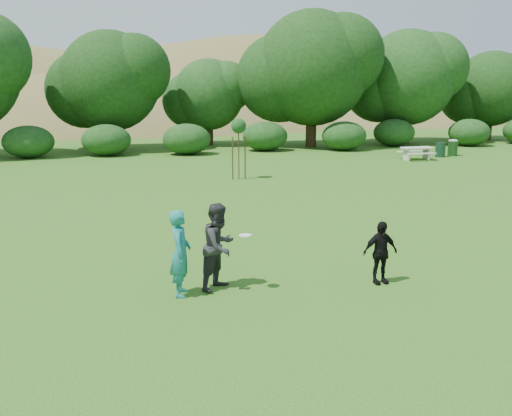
{
  "coord_description": "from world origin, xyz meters",
  "views": [
    {
      "loc": [
        -3.43,
        -11.55,
        4.29
      ],
      "look_at": [
        0.0,
        3.0,
        1.1
      ],
      "focal_mm": 40.0,
      "sensor_mm": 36.0,
      "label": 1
    }
  ],
  "objects_px": {
    "player_teal": "(180,253)",
    "trash_can_lidded": "(453,147)",
    "player_black": "(380,252)",
    "sapling": "(239,128)",
    "player_grey": "(219,246)",
    "picnic_table": "(417,151)",
    "trash_can_near": "(440,150)"
  },
  "relations": [
    {
      "from": "sapling",
      "to": "picnic_table",
      "type": "relative_size",
      "value": 1.58
    },
    {
      "from": "sapling",
      "to": "trash_can_near",
      "type": "bearing_deg",
      "value": 22.07
    },
    {
      "from": "player_black",
      "to": "picnic_table",
      "type": "height_order",
      "value": "player_black"
    },
    {
      "from": "player_teal",
      "to": "picnic_table",
      "type": "height_order",
      "value": "player_teal"
    },
    {
      "from": "player_teal",
      "to": "sapling",
      "type": "distance_m",
      "value": 15.4
    },
    {
      "from": "player_black",
      "to": "sapling",
      "type": "xyz_separation_m",
      "value": [
        -0.11,
        14.99,
        1.71
      ]
    },
    {
      "from": "player_black",
      "to": "trash_can_lidded",
      "type": "xyz_separation_m",
      "value": [
        14.92,
        21.02,
        -0.17
      ]
    },
    {
      "from": "player_teal",
      "to": "trash_can_lidded",
      "type": "xyz_separation_m",
      "value": [
        19.29,
        20.74,
        -0.37
      ]
    },
    {
      "from": "player_teal",
      "to": "sapling",
      "type": "bearing_deg",
      "value": -5.19
    },
    {
      "from": "player_grey",
      "to": "trash_can_near",
      "type": "relative_size",
      "value": 2.09
    },
    {
      "from": "player_teal",
      "to": "picnic_table",
      "type": "bearing_deg",
      "value": -28.67
    },
    {
      "from": "trash_can_lidded",
      "to": "player_black",
      "type": "bearing_deg",
      "value": -125.36
    },
    {
      "from": "player_grey",
      "to": "picnic_table",
      "type": "xyz_separation_m",
      "value": [
        15.18,
        19.16,
        -0.42
      ]
    },
    {
      "from": "player_black",
      "to": "picnic_table",
      "type": "distance_m",
      "value": 22.85
    },
    {
      "from": "player_grey",
      "to": "player_black",
      "type": "distance_m",
      "value": 3.56
    },
    {
      "from": "player_grey",
      "to": "trash_can_near",
      "type": "xyz_separation_m",
      "value": [
        17.35,
        20.16,
        -0.49
      ]
    },
    {
      "from": "player_teal",
      "to": "player_black",
      "type": "xyz_separation_m",
      "value": [
        4.37,
        -0.28,
        -0.21
      ]
    },
    {
      "from": "player_teal",
      "to": "player_grey",
      "type": "bearing_deg",
      "value": -64.92
    },
    {
      "from": "player_black",
      "to": "trash_can_lidded",
      "type": "relative_size",
      "value": 1.35
    },
    {
      "from": "player_black",
      "to": "trash_can_near",
      "type": "distance_m",
      "value": 24.85
    },
    {
      "from": "trash_can_near",
      "to": "picnic_table",
      "type": "distance_m",
      "value": 2.39
    },
    {
      "from": "picnic_table",
      "to": "trash_can_lidded",
      "type": "distance_m",
      "value": 3.53
    },
    {
      "from": "trash_can_near",
      "to": "sapling",
      "type": "distance_m",
      "value": 15.17
    },
    {
      "from": "trash_can_lidded",
      "to": "sapling",
      "type": "bearing_deg",
      "value": -158.17
    },
    {
      "from": "player_teal",
      "to": "trash_can_near",
      "type": "bearing_deg",
      "value": -30.84
    },
    {
      "from": "player_grey",
      "to": "player_teal",
      "type": "bearing_deg",
      "value": 149.37
    },
    {
      "from": "sapling",
      "to": "trash_can_lidded",
      "type": "height_order",
      "value": "sapling"
    },
    {
      "from": "trash_can_near",
      "to": "trash_can_lidded",
      "type": "relative_size",
      "value": 0.86
    },
    {
      "from": "player_teal",
      "to": "player_grey",
      "type": "relative_size",
      "value": 0.97
    },
    {
      "from": "player_grey",
      "to": "trash_can_near",
      "type": "bearing_deg",
      "value": 4.52
    },
    {
      "from": "player_grey",
      "to": "picnic_table",
      "type": "height_order",
      "value": "player_grey"
    },
    {
      "from": "player_teal",
      "to": "sapling",
      "type": "height_order",
      "value": "sapling"
    }
  ]
}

